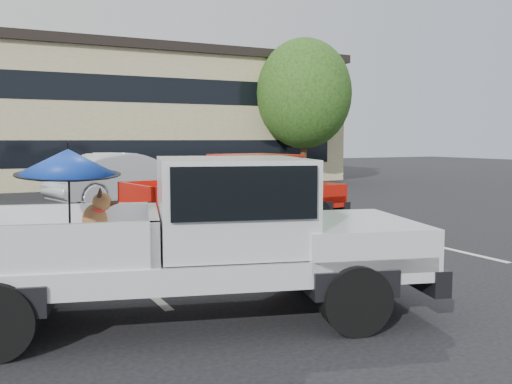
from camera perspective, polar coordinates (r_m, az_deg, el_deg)
ground at (r=8.96m, az=9.06°, el=-8.26°), size 90.00×90.00×0.00m
stripe_left at (r=9.53m, az=-13.34°, el=-7.50°), size 0.12×5.00×0.01m
stripe_right at (r=12.34m, az=14.98°, el=-4.62°), size 0.12×5.00×0.01m
motel_building at (r=28.96m, az=-12.56°, el=7.39°), size 20.40×8.40×6.30m
tree_right at (r=27.12m, az=4.83°, el=9.77°), size 4.46×4.46×6.78m
tree_back at (r=33.07m, az=-7.09°, el=9.30°), size 4.68×4.68×7.11m
silver_pickup at (r=6.68m, az=-4.49°, el=-3.68°), size 6.01×3.40×2.06m
red_pickup at (r=12.96m, az=-0.73°, el=0.28°), size 5.50×2.52×1.75m
silver_sedan at (r=18.90m, az=-12.76°, el=1.34°), size 5.31×3.01×1.66m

